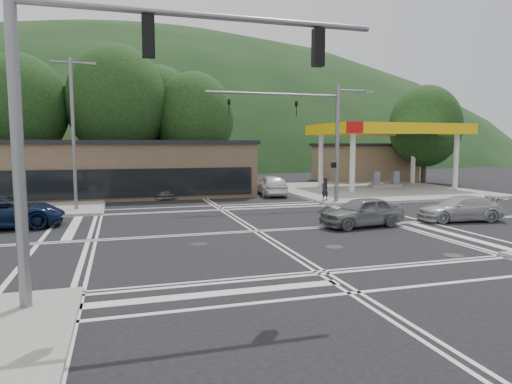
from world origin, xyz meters
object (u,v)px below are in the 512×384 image
object	(u,v)px
car_queue_a	(274,188)
pedestrian	(325,189)
car_queue_b	(272,185)
car_silver_east	(460,209)
car_grey_center	(362,212)
car_blue_west	(2,212)
car_northbound	(161,189)

from	to	relation	value
car_queue_a	pedestrian	size ratio (longest dim) A/B	2.48
car_queue_a	car_queue_b	bearing A→B (deg)	-80.07
car_silver_east	car_queue_a	distance (m)	14.88
car_grey_center	car_silver_east	distance (m)	5.76
car_grey_center	car_queue_a	distance (m)	13.80
car_queue_a	car_grey_center	bearing A→B (deg)	99.08
car_blue_west	car_silver_east	world-z (taller)	car_blue_west
car_blue_west	car_queue_a	world-z (taller)	car_blue_west
car_queue_a	car_northbound	distance (m)	8.63
car_blue_west	car_queue_a	distance (m)	19.30
car_blue_west	car_queue_a	xyz separation A→B (m)	(16.91, 9.29, -0.12)
car_silver_east	car_grey_center	bearing A→B (deg)	-81.79
car_queue_b	car_grey_center	bearing A→B (deg)	97.49
car_blue_west	car_northbound	xyz separation A→B (m)	(8.40, 10.70, -0.14)
car_grey_center	pedestrian	xyz separation A→B (m)	(2.20, 8.85, 0.23)
car_grey_center	car_silver_east	size ratio (longest dim) A/B	0.95
car_blue_west	car_queue_b	size ratio (longest dim) A/B	1.18
car_grey_center	pedestrian	world-z (taller)	pedestrian
car_silver_east	car_queue_a	bearing A→B (deg)	-149.85
car_silver_east	car_northbound	size ratio (longest dim) A/B	1.01
car_queue_b	car_queue_a	bearing A→B (deg)	98.30
pedestrian	car_silver_east	bearing A→B (deg)	93.96
car_queue_a	pedestrian	distance (m)	5.35
car_blue_west	car_grey_center	world-z (taller)	car_blue_west
car_queue_b	car_northbound	world-z (taller)	car_queue_b
car_grey_center	car_queue_b	world-z (taller)	car_queue_b
car_silver_east	pedestrian	xyz separation A→B (m)	(-3.56, 8.85, 0.31)
car_grey_center	pedestrian	distance (m)	9.12
car_queue_a	pedestrian	xyz separation A→B (m)	(2.00, -4.95, 0.30)
car_grey_center	pedestrian	bearing A→B (deg)	158.62
car_grey_center	car_queue_b	distance (m)	14.30
car_queue_b	pedestrian	distance (m)	5.81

